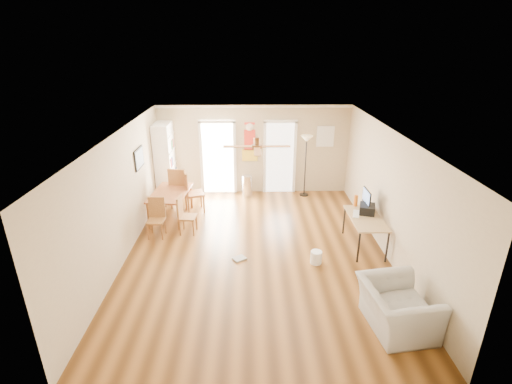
{
  "coord_description": "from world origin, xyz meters",
  "views": [
    {
      "loc": [
        -0.15,
        -7.1,
        4.26
      ],
      "look_at": [
        0.0,
        0.6,
        1.15
      ],
      "focal_mm": 26.39,
      "sensor_mm": 36.0,
      "label": 1
    }
  ],
  "objects_px": {
    "dining_chair_right_a": "(194,191)",
    "armchair": "(397,308)",
    "trash_can": "(247,186)",
    "dining_chair_right_b": "(188,215)",
    "dining_table": "(171,205)",
    "torchiere_lamp": "(305,166)",
    "computer_desk": "(364,232)",
    "bookshelf": "(166,161)",
    "wastebasket_a": "(316,257)",
    "printer": "(367,209)",
    "dining_chair_far": "(181,187)",
    "dining_chair_near": "(156,219)"
  },
  "relations": [
    {
      "from": "dining_chair_right_a",
      "to": "dining_chair_near",
      "type": "distance_m",
      "value": 1.58
    },
    {
      "from": "printer",
      "to": "trash_can",
      "type": "bearing_deg",
      "value": 150.86
    },
    {
      "from": "torchiere_lamp",
      "to": "printer",
      "type": "bearing_deg",
      "value": -70.7
    },
    {
      "from": "torchiere_lamp",
      "to": "computer_desk",
      "type": "relative_size",
      "value": 1.34
    },
    {
      "from": "torchiere_lamp",
      "to": "armchair",
      "type": "relative_size",
      "value": 1.57
    },
    {
      "from": "dining_chair_right_b",
      "to": "computer_desk",
      "type": "bearing_deg",
      "value": -94.82
    },
    {
      "from": "dining_chair_right_a",
      "to": "dining_chair_right_b",
      "type": "relative_size",
      "value": 1.22
    },
    {
      "from": "dining_chair_near",
      "to": "printer",
      "type": "relative_size",
      "value": 2.44
    },
    {
      "from": "trash_can",
      "to": "armchair",
      "type": "relative_size",
      "value": 0.55
    },
    {
      "from": "dining_chair_far",
      "to": "wastebasket_a",
      "type": "distance_m",
      "value": 4.36
    },
    {
      "from": "torchiere_lamp",
      "to": "dining_table",
      "type": "bearing_deg",
      "value": -158.11
    },
    {
      "from": "trash_can",
      "to": "wastebasket_a",
      "type": "relative_size",
      "value": 2.31
    },
    {
      "from": "dining_table",
      "to": "wastebasket_a",
      "type": "relative_size",
      "value": 5.25
    },
    {
      "from": "bookshelf",
      "to": "armchair",
      "type": "xyz_separation_m",
      "value": [
        4.66,
        -5.5,
        -0.72
      ]
    },
    {
      "from": "computer_desk",
      "to": "armchair",
      "type": "relative_size",
      "value": 1.17
    },
    {
      "from": "computer_desk",
      "to": "torchiere_lamp",
      "type": "bearing_deg",
      "value": 106.48
    },
    {
      "from": "armchair",
      "to": "printer",
      "type": "bearing_deg",
      "value": -13.71
    },
    {
      "from": "computer_desk",
      "to": "wastebasket_a",
      "type": "xyz_separation_m",
      "value": [
        -1.15,
        -0.64,
        -0.22
      ]
    },
    {
      "from": "bookshelf",
      "to": "dining_chair_far",
      "type": "relative_size",
      "value": 1.91
    },
    {
      "from": "dining_chair_right_a",
      "to": "armchair",
      "type": "bearing_deg",
      "value": -157.54
    },
    {
      "from": "dining_chair_right_a",
      "to": "wastebasket_a",
      "type": "distance_m",
      "value": 3.86
    },
    {
      "from": "bookshelf",
      "to": "dining_table",
      "type": "height_order",
      "value": "bookshelf"
    },
    {
      "from": "torchiere_lamp",
      "to": "dining_chair_right_a",
      "type": "bearing_deg",
      "value": -161.1
    },
    {
      "from": "dining_chair_right_a",
      "to": "trash_can",
      "type": "height_order",
      "value": "dining_chair_right_a"
    },
    {
      "from": "dining_chair_far",
      "to": "computer_desk",
      "type": "height_order",
      "value": "dining_chair_far"
    },
    {
      "from": "dining_chair_right_b",
      "to": "dining_table",
      "type": "bearing_deg",
      "value": 39.17
    },
    {
      "from": "printer",
      "to": "wastebasket_a",
      "type": "xyz_separation_m",
      "value": [
        -1.24,
        -0.88,
        -0.68
      ]
    },
    {
      "from": "dining_chair_right_a",
      "to": "wastebasket_a",
      "type": "relative_size",
      "value": 4.16
    },
    {
      "from": "dining_table",
      "to": "trash_can",
      "type": "xyz_separation_m",
      "value": [
        1.94,
        1.45,
        -0.04
      ]
    },
    {
      "from": "bookshelf",
      "to": "dining_table",
      "type": "bearing_deg",
      "value": -74.15
    },
    {
      "from": "dining_chair_near",
      "to": "torchiere_lamp",
      "type": "height_order",
      "value": "torchiere_lamp"
    },
    {
      "from": "bookshelf",
      "to": "dining_chair_near",
      "type": "xyz_separation_m",
      "value": [
        0.21,
        -2.42,
        -0.63
      ]
    },
    {
      "from": "dining_chair_right_b",
      "to": "printer",
      "type": "xyz_separation_m",
      "value": [
        4.05,
        -0.5,
        0.35
      ]
    },
    {
      "from": "printer",
      "to": "bookshelf",
      "type": "bearing_deg",
      "value": 168.26
    },
    {
      "from": "dining_chair_far",
      "to": "wastebasket_a",
      "type": "relative_size",
      "value": 4.22
    },
    {
      "from": "dining_chair_right_a",
      "to": "computer_desk",
      "type": "xyz_separation_m",
      "value": [
        3.97,
        -1.97,
        -0.21
      ]
    },
    {
      "from": "dining_chair_near",
      "to": "computer_desk",
      "type": "distance_m",
      "value": 4.7
    },
    {
      "from": "dining_chair_near",
      "to": "printer",
      "type": "distance_m",
      "value": 4.78
    },
    {
      "from": "dining_chair_right_b",
      "to": "computer_desk",
      "type": "distance_m",
      "value": 4.04
    },
    {
      "from": "bookshelf",
      "to": "wastebasket_a",
      "type": "distance_m",
      "value": 5.28
    },
    {
      "from": "dining_chair_far",
      "to": "printer",
      "type": "xyz_separation_m",
      "value": [
        4.46,
        -2.03,
        0.24
      ]
    },
    {
      "from": "bookshelf",
      "to": "dining_chair_far",
      "type": "xyz_separation_m",
      "value": [
        0.5,
        -0.71,
        -0.52
      ]
    },
    {
      "from": "dining_chair_right_b",
      "to": "dining_chair_far",
      "type": "relative_size",
      "value": 0.81
    },
    {
      "from": "bookshelf",
      "to": "dining_chair_right_b",
      "type": "relative_size",
      "value": 2.36
    },
    {
      "from": "bookshelf",
      "to": "armchair",
      "type": "bearing_deg",
      "value": -48.27
    },
    {
      "from": "dining_chair_far",
      "to": "trash_can",
      "type": "xyz_separation_m",
      "value": [
        1.8,
        0.76,
        -0.26
      ]
    },
    {
      "from": "wastebasket_a",
      "to": "printer",
      "type": "bearing_deg",
      "value": 35.33
    },
    {
      "from": "printer",
      "to": "armchair",
      "type": "relative_size",
      "value": 0.33
    },
    {
      "from": "dining_chair_near",
      "to": "torchiere_lamp",
      "type": "distance_m",
      "value": 4.53
    },
    {
      "from": "torchiere_lamp",
      "to": "armchair",
      "type": "height_order",
      "value": "torchiere_lamp"
    }
  ]
}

